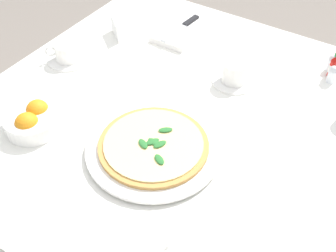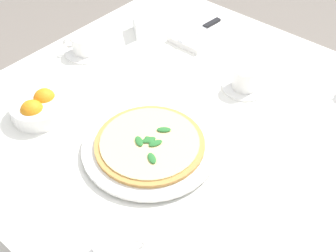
# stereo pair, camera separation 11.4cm
# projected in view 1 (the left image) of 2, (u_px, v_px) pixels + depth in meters

# --- Properties ---
(ground_plane) EXTENTS (8.00, 8.00, 0.00)m
(ground_plane) POSITION_uv_depth(u_px,v_px,m) (177.00, 251.00, 1.71)
(ground_plane) COLOR slate
(dining_table) EXTENTS (1.12, 1.12, 0.72)m
(dining_table) POSITION_uv_depth(u_px,v_px,m) (180.00, 145.00, 1.30)
(dining_table) COLOR white
(dining_table) RESTS_ON ground_plane
(pizza_plate) EXTENTS (0.34, 0.34, 0.02)m
(pizza_plate) POSITION_uv_depth(u_px,v_px,m) (154.00, 149.00, 1.10)
(pizza_plate) COLOR white
(pizza_plate) RESTS_ON dining_table
(pizza) EXTENTS (0.28, 0.28, 0.02)m
(pizza) POSITION_uv_depth(u_px,v_px,m) (154.00, 145.00, 1.09)
(pizza) COLOR #C68E47
(pizza) RESTS_ON pizza_plate
(coffee_cup_left_edge) EXTENTS (0.13, 0.13, 0.06)m
(coffee_cup_left_edge) POSITION_uv_depth(u_px,v_px,m) (67.00, 53.00, 1.37)
(coffee_cup_left_edge) COLOR white
(coffee_cup_left_edge) RESTS_ON dining_table
(coffee_cup_far_left) EXTENTS (0.13, 0.13, 0.07)m
(coffee_cup_far_left) POSITION_uv_depth(u_px,v_px,m) (235.00, 73.00, 1.29)
(coffee_cup_far_left) COLOR white
(coffee_cup_far_left) RESTS_ON dining_table
(napkin_folded) EXTENTS (0.22, 0.13, 0.02)m
(napkin_folded) POSITION_uv_depth(u_px,v_px,m) (183.00, 30.00, 1.50)
(napkin_folded) COLOR white
(napkin_folded) RESTS_ON dining_table
(dinner_knife) EXTENTS (0.20, 0.04, 0.01)m
(dinner_knife) POSITION_uv_depth(u_px,v_px,m) (182.00, 27.00, 1.49)
(dinner_knife) COLOR silver
(dinner_knife) RESTS_ON napkin_folded
(citrus_bowl) EXTENTS (0.15, 0.15, 0.07)m
(citrus_bowl) POSITION_uv_depth(u_px,v_px,m) (33.00, 120.00, 1.15)
(citrus_bowl) COLOR white
(citrus_bowl) RESTS_ON dining_table
(hot_sauce_bottle) EXTENTS (0.02, 0.02, 0.08)m
(hot_sauce_bottle) POSITION_uv_depth(u_px,v_px,m) (333.00, 67.00, 1.31)
(hot_sauce_bottle) COLOR #B7140F
(hot_sauce_bottle) RESTS_ON dining_table
(salt_shaker) EXTENTS (0.03, 0.03, 0.06)m
(salt_shaker) POSITION_uv_depth(u_px,v_px,m) (332.00, 75.00, 1.29)
(salt_shaker) COLOR white
(salt_shaker) RESTS_ON dining_table
(pepper_shaker) EXTENTS (0.03, 0.03, 0.06)m
(pepper_shaker) POSITION_uv_depth(u_px,v_px,m) (331.00, 63.00, 1.34)
(pepper_shaker) COLOR white
(pepper_shaker) RESTS_ON dining_table
(menu_card) EXTENTS (0.06, 0.07, 0.06)m
(menu_card) POSITION_uv_depth(u_px,v_px,m) (115.00, 29.00, 1.47)
(menu_card) COLOR white
(menu_card) RESTS_ON dining_table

